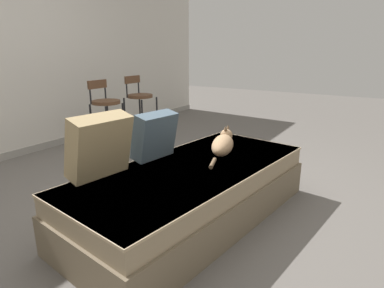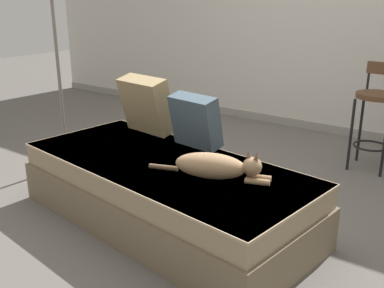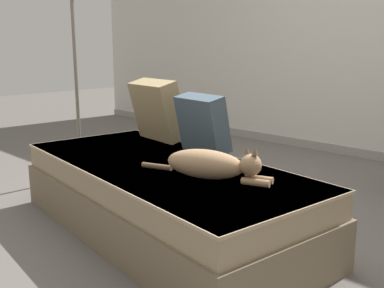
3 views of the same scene
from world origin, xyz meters
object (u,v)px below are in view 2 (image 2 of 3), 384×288
throw_pillow_middle (195,121)px  bar_stool_near_window (376,108)px  throw_pillow_corner (147,105)px  couch (164,191)px  cat (215,166)px

throw_pillow_middle → bar_stool_near_window: size_ratio=0.42×
throw_pillow_corner → bar_stool_near_window: 1.91m
throw_pillow_corner → throw_pillow_middle: 0.50m
couch → throw_pillow_middle: (-0.00, 0.35, 0.40)m
throw_pillow_corner → couch: bearing=-39.8°
couch → bar_stool_near_window: (0.84, 1.78, 0.32)m
throw_pillow_corner → cat: bearing=-26.4°
couch → cat: 0.50m
couch → throw_pillow_middle: throw_pillow_middle is taller
bar_stool_near_window → couch: bearing=-115.1°
bar_stool_near_window → cat: bearing=-103.0°
cat → bar_stool_near_window: bearing=77.0°
cat → bar_stool_near_window: 1.87m
couch → throw_pillow_corner: (-0.50, 0.42, 0.43)m
cat → throw_pillow_corner: bearing=153.6°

